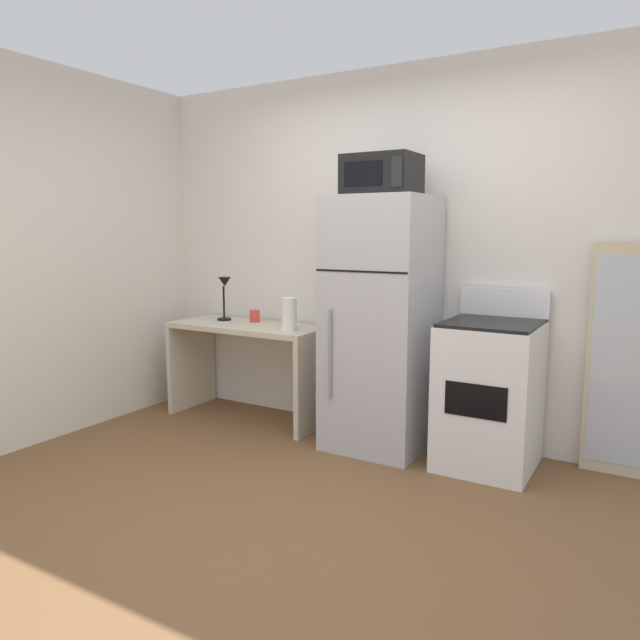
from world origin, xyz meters
name	(u,v)px	position (x,y,z in m)	size (l,w,h in m)	color
ground_plane	(284,529)	(0.00, 0.00, 0.00)	(12.00, 12.00, 0.00)	brown
wall_back_white	(416,255)	(0.00, 1.70, 1.30)	(5.00, 0.10, 2.60)	silver
wall_left_brick	(1,257)	(-2.20, 0.00, 1.30)	(0.10, 4.00, 2.60)	silver
desk	(249,352)	(-1.24, 1.36, 0.53)	(1.25, 0.54, 0.75)	beige
desk_lamp	(225,291)	(-1.51, 1.41, 0.99)	(0.14, 0.12, 0.35)	black
paper_towel_roll	(289,314)	(-0.80, 1.27, 0.87)	(0.11, 0.11, 0.24)	white
coffee_mug	(255,316)	(-1.27, 1.48, 0.80)	(0.08, 0.08, 0.10)	#D83F33
refrigerator	(381,324)	(-0.09, 1.32, 0.85)	(0.64, 0.65, 1.69)	#B7B7BC
microwave	(382,175)	(-0.09, 1.29, 1.82)	(0.46, 0.35, 0.26)	black
oven_range	(489,393)	(0.65, 1.33, 0.47)	(0.57, 0.61, 1.10)	white
leaning_mirror	(627,362)	(1.38, 1.59, 0.70)	(0.44, 0.03, 1.40)	#C6B793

